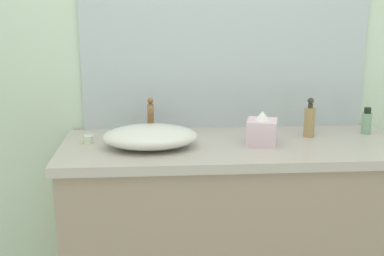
% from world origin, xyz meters
% --- Properties ---
extents(bathroom_wall_rear, '(6.00, 0.06, 2.60)m').
position_xyz_m(bathroom_wall_rear, '(0.00, 0.73, 1.30)').
color(bathroom_wall_rear, silver).
rests_on(bathroom_wall_rear, ground).
extents(vanity_counter, '(1.54, 0.58, 0.87)m').
position_xyz_m(vanity_counter, '(0.11, 0.40, 0.44)').
color(vanity_counter, gray).
rests_on(vanity_counter, ground).
extents(sink_basin, '(0.42, 0.29, 0.10)m').
position_xyz_m(sink_basin, '(-0.25, 0.37, 0.91)').
color(sink_basin, silver).
rests_on(sink_basin, vanity_counter).
extents(faucet, '(0.03, 0.11, 0.18)m').
position_xyz_m(faucet, '(-0.25, 0.53, 0.97)').
color(faucet, brown).
rests_on(faucet, vanity_counter).
extents(soap_dispenser, '(0.05, 0.05, 0.19)m').
position_xyz_m(soap_dispenser, '(0.49, 0.49, 0.95)').
color(soap_dispenser, tan).
rests_on(soap_dispenser, vanity_counter).
extents(lotion_bottle, '(0.05, 0.05, 0.13)m').
position_xyz_m(lotion_bottle, '(0.78, 0.52, 0.92)').
color(lotion_bottle, '#7EA786').
rests_on(lotion_bottle, vanity_counter).
extents(tissue_box, '(0.16, 0.16, 0.15)m').
position_xyz_m(tissue_box, '(0.24, 0.38, 0.93)').
color(tissue_box, silver).
rests_on(tissue_box, vanity_counter).
extents(candle_jar, '(0.05, 0.05, 0.04)m').
position_xyz_m(candle_jar, '(-0.53, 0.44, 0.89)').
color(candle_jar, silver).
rests_on(candle_jar, vanity_counter).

